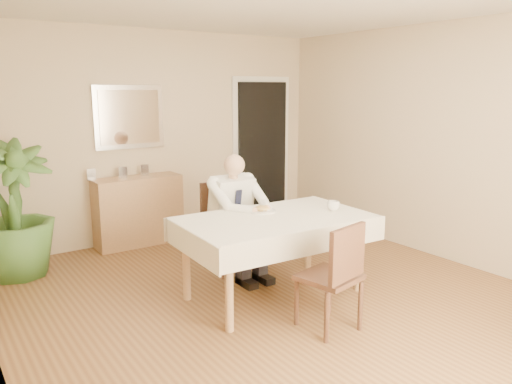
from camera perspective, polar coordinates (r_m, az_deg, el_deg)
room at (r=4.28m, az=2.65°, el=3.79°), size 5.00×5.02×2.60m
doorway at (r=7.20m, az=0.66°, el=4.68°), size 0.96×0.07×2.10m
mirror at (r=6.25m, az=-14.28°, el=8.29°), size 0.86×0.04×0.76m
dining_table at (r=4.54m, az=2.19°, el=-3.88°), size 1.76×1.09×0.75m
chair_far at (r=5.29m, az=-3.55°, el=-3.25°), size 0.47×0.47×0.93m
chair_near at (r=3.97m, az=9.17°, el=-8.98°), size 0.50×0.50×0.89m
seated_man at (r=5.01m, az=-1.86°, el=-2.11°), size 0.48×0.72×1.24m
plate at (r=4.70m, az=0.69°, el=-2.17°), size 0.26×0.26×0.02m
food at (r=4.70m, az=0.69°, el=-1.91°), size 0.14×0.14×0.06m
knife at (r=4.67m, az=1.51°, el=-2.04°), size 0.01×0.13×0.01m
fork at (r=4.63m, az=0.71°, el=-2.18°), size 0.01×0.13×0.01m
coffee_mug at (r=4.80m, az=8.84°, el=-1.57°), size 0.12×0.12×0.09m
sideboard at (r=6.28m, az=-13.28°, el=-2.11°), size 1.05×0.36×0.84m
photo_frame_left at (r=6.10m, az=-18.32°, el=1.90°), size 0.10×0.02×0.14m
photo_frame_center at (r=6.13m, az=-14.98°, el=2.16°), size 0.10×0.02×0.14m
photo_frame_right at (r=6.25m, az=-12.62°, el=2.45°), size 0.10×0.02×0.14m
potted_palm at (r=5.58m, az=-25.99°, el=-1.81°), size 0.89×0.89×1.40m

